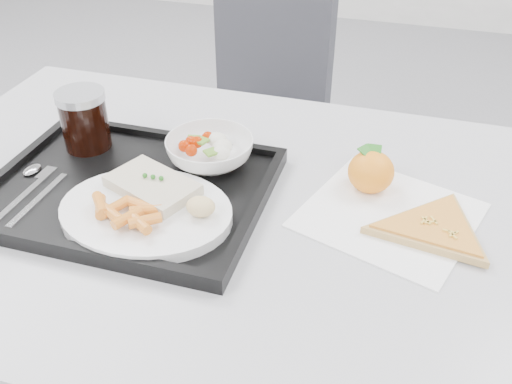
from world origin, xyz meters
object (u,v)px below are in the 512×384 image
(tray, at_px, (130,190))
(pizza_slice, at_px, (434,228))
(table, at_px, (226,233))
(dinner_plate, at_px, (146,212))
(chair, at_px, (260,109))
(cola_glass, at_px, (84,119))
(tangerine, at_px, (371,172))
(salad_bowl, at_px, (210,151))

(tray, distance_m, pizza_slice, 0.49)
(table, bearing_deg, dinner_plate, -136.08)
(table, distance_m, chair, 0.76)
(cola_glass, bearing_deg, chair, 78.34)
(dinner_plate, height_order, cola_glass, cola_glass)
(table, distance_m, dinner_plate, 0.16)
(tangerine, bearing_deg, tray, -161.11)
(table, bearing_deg, cola_glass, 165.84)
(tray, distance_m, tangerine, 0.40)
(tray, xyz_separation_m, cola_glass, (-0.13, 0.10, 0.06))
(dinner_plate, distance_m, pizza_slice, 0.44)
(tray, bearing_deg, dinner_plate, -46.06)
(tray, relative_size, cola_glass, 4.17)
(chair, bearing_deg, pizza_slice, -55.86)
(chair, height_order, pizza_slice, chair)
(salad_bowl, bearing_deg, chair, 98.72)
(cola_glass, bearing_deg, table, -14.16)
(table, xyz_separation_m, tangerine, (0.22, 0.10, 0.10))
(table, bearing_deg, tangerine, 25.07)
(chair, xyz_separation_m, tray, (-0.00, -0.75, 0.22))
(tray, relative_size, salad_bowl, 2.96)
(table, relative_size, tangerine, 12.00)
(cola_glass, xyz_separation_m, tangerine, (0.51, 0.03, -0.04))
(cola_glass, bearing_deg, tray, -36.99)
(tray, distance_m, salad_bowl, 0.15)
(cola_glass, bearing_deg, dinner_plate, -40.21)
(chair, height_order, cola_glass, chair)
(pizza_slice, bearing_deg, cola_glass, 174.52)
(table, xyz_separation_m, tray, (-0.16, -0.03, 0.08))
(chair, bearing_deg, tangerine, -58.98)
(salad_bowl, relative_size, pizza_slice, 0.54)
(dinner_plate, xyz_separation_m, salad_bowl, (0.04, 0.17, 0.01))
(chair, distance_m, tangerine, 0.77)
(dinner_plate, height_order, salad_bowl, salad_bowl)
(chair, bearing_deg, cola_glass, -101.66)
(table, xyz_separation_m, pizza_slice, (0.33, 0.01, 0.08))
(tangerine, bearing_deg, salad_bowl, -175.88)
(table, bearing_deg, pizza_slice, 2.33)
(dinner_plate, height_order, tangerine, tangerine)
(tangerine, bearing_deg, pizza_slice, -39.61)
(cola_glass, bearing_deg, pizza_slice, -5.48)
(chair, distance_m, salad_bowl, 0.70)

